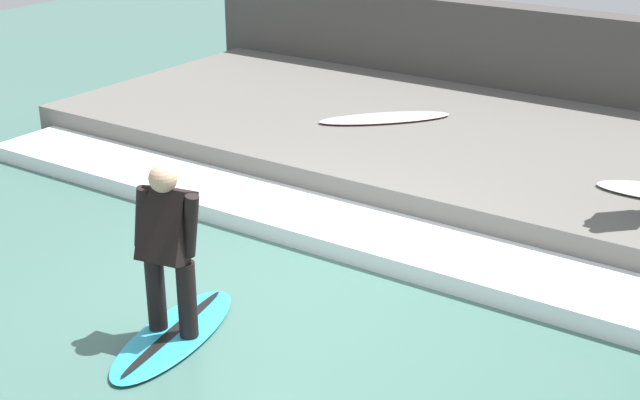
{
  "coord_description": "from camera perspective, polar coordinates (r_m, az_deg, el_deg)",
  "views": [
    {
      "loc": [
        -5.76,
        -4.37,
        3.91
      ],
      "look_at": [
        0.7,
        0.0,
        0.7
      ],
      "focal_mm": 50.0,
      "sensor_mm": 36.0,
      "label": 1
    }
  ],
  "objects": [
    {
      "name": "surfboard_riding",
      "position": [
        7.64,
        -9.32,
        -8.47
      ],
      "size": [
        1.72,
        0.88,
        0.07
      ],
      "color": "#2DADD1",
      "rests_on": "ground_plane"
    },
    {
      "name": "wave_foam_crest",
      "position": [
        9.21,
        2.44,
        -2.12
      ],
      "size": [
        1.02,
        10.52,
        0.19
      ],
      "primitive_type": "cube",
      "color": "white",
      "rests_on": "ground_plane"
    },
    {
      "name": "concrete_ledge",
      "position": [
        11.41,
        9.66,
        3.13
      ],
      "size": [
        4.4,
        11.07,
        0.42
      ],
      "primitive_type": "cube",
      "color": "#66635E",
      "rests_on": "ground_plane"
    },
    {
      "name": "ground_plane",
      "position": [
        8.22,
        -2.76,
        -6.07
      ],
      "size": [
        28.0,
        28.0,
        0.0
      ],
      "primitive_type": "plane",
      "color": "#426B60"
    },
    {
      "name": "surfer_riding",
      "position": [
        7.25,
        -9.74,
        -2.65
      ],
      "size": [
        0.48,
        0.63,
        1.49
      ],
      "color": "black",
      "rests_on": "surfboard_riding"
    },
    {
      "name": "back_wall",
      "position": [
        13.44,
        14.3,
        8.33
      ],
      "size": [
        0.5,
        11.62,
        1.62
      ],
      "primitive_type": "cube",
      "color": "#474442",
      "rests_on": "ground_plane"
    },
    {
      "name": "surfboard_spare",
      "position": [
        11.8,
        4.17,
        5.27
      ],
      "size": [
        1.61,
        1.56,
        0.06
      ],
      "color": "beige",
      "rests_on": "concrete_ledge"
    }
  ]
}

